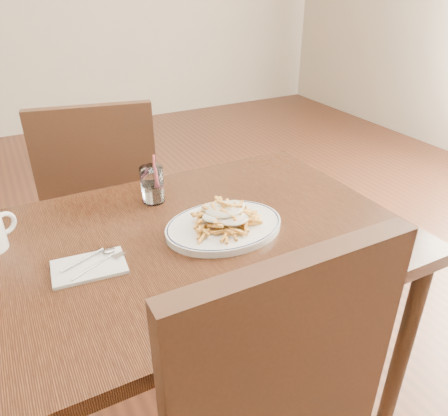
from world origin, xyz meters
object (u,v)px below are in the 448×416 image
fries_plate (224,226)px  chair_far (102,197)px  table (188,258)px  loaded_fries (224,213)px  water_glass (153,187)px

fries_plate → chair_far: bearing=103.5°
chair_far → fries_plate: 0.81m
table → loaded_fries: bearing=-12.3°
chair_far → water_glass: 0.57m
fries_plate → loaded_fries: size_ratio=1.48×
table → chair_far: bearing=96.2°
table → fries_plate: bearing=-12.3°
loaded_fries → fries_plate: bearing=90.0°
loaded_fries → table: bearing=167.7°
fries_plate → water_glass: 0.28m
fries_plate → loaded_fries: (0.00, -0.00, 0.04)m
chair_far → water_glass: bearing=-82.4°
water_glass → chair_far: bearing=97.6°
table → loaded_fries: (0.10, -0.02, 0.13)m
table → water_glass: (-0.01, 0.23, 0.13)m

